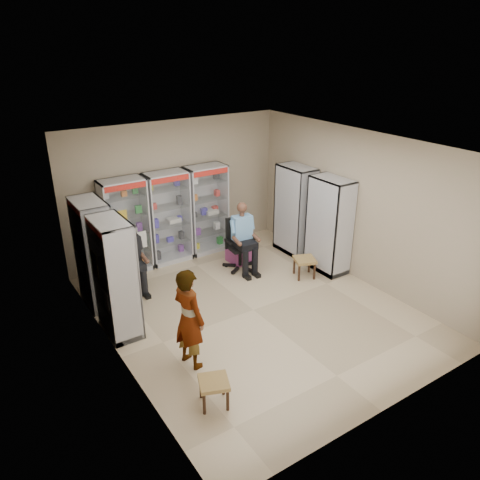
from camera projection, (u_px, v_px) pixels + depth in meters
floor at (253, 310)px, 8.51m from camera, size 6.00×6.00×0.00m
room_shell at (255, 208)px, 7.72m from camera, size 5.02×6.02×3.01m
cabinet_back_left at (126, 227)px, 9.55m from camera, size 0.90×0.50×2.00m
cabinet_back_mid at (168, 218)px, 10.02m from camera, size 0.90×0.50×2.00m
cabinet_back_right at (207, 209)px, 10.50m from camera, size 0.90×0.50×2.00m
cabinet_right_far at (295, 210)px, 10.45m from camera, size 0.90×0.50×2.00m
cabinet_right_near at (329, 225)px, 9.61m from camera, size 0.90×0.50×2.00m
cabinet_left_far at (95, 254)px, 8.37m from camera, size 0.90×0.50×2.00m
cabinet_left_near at (116, 278)px, 7.52m from camera, size 0.90×0.50×2.00m
wooden_chair at (129, 266)px, 9.07m from camera, size 0.42×0.42×0.94m
seated_customer at (129, 258)px, 8.96m from camera, size 0.44×0.60×1.34m
office_chair at (240, 244)px, 9.84m from camera, size 0.66×0.66×1.10m
seated_shopkeeper at (241, 238)px, 9.74m from camera, size 0.52×0.68×1.41m
pink_trunk at (241, 251)px, 10.27m from camera, size 0.53×0.51×0.48m
tea_glass at (240, 238)px, 10.20m from camera, size 0.07×0.07×0.09m
woven_stool_a at (304, 267)px, 9.62m from camera, size 0.53×0.53×0.41m
woven_stool_b at (214, 392)px, 6.27m from camera, size 0.50×0.50×0.39m
standing_man at (189, 318)px, 6.82m from camera, size 0.50×0.65×1.59m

